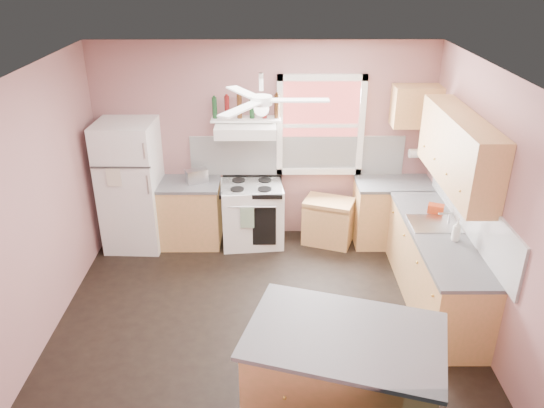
{
  "coord_description": "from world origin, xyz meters",
  "views": [
    {
      "loc": [
        0.07,
        -4.8,
        3.69
      ],
      "look_at": [
        0.1,
        0.3,
        1.25
      ],
      "focal_mm": 35.0,
      "sensor_mm": 36.0,
      "label": 1
    }
  ],
  "objects_px": {
    "cart": "(328,221)",
    "island": "(342,378)",
    "toaster": "(197,176)",
    "stove": "(252,214)",
    "refrigerator": "(131,186)"
  },
  "relations": [
    {
      "from": "cart",
      "to": "island",
      "type": "relative_size",
      "value": 0.43
    },
    {
      "from": "toaster",
      "to": "stove",
      "type": "distance_m",
      "value": 0.92
    },
    {
      "from": "toaster",
      "to": "island",
      "type": "height_order",
      "value": "toaster"
    },
    {
      "from": "toaster",
      "to": "cart",
      "type": "bearing_deg",
      "value": -25.8
    },
    {
      "from": "toaster",
      "to": "cart",
      "type": "relative_size",
      "value": 0.43
    },
    {
      "from": "toaster",
      "to": "refrigerator",
      "type": "bearing_deg",
      "value": 159.57
    },
    {
      "from": "stove",
      "to": "cart",
      "type": "height_order",
      "value": "stove"
    },
    {
      "from": "toaster",
      "to": "stove",
      "type": "xyz_separation_m",
      "value": [
        0.73,
        -0.02,
        -0.56
      ]
    },
    {
      "from": "cart",
      "to": "island",
      "type": "xyz_separation_m",
      "value": [
        -0.2,
        -3.08,
        0.11
      ]
    },
    {
      "from": "toaster",
      "to": "stove",
      "type": "relative_size",
      "value": 0.33
    },
    {
      "from": "stove",
      "to": "island",
      "type": "bearing_deg",
      "value": -80.41
    },
    {
      "from": "refrigerator",
      "to": "cart",
      "type": "relative_size",
      "value": 2.71
    },
    {
      "from": "refrigerator",
      "to": "island",
      "type": "xyz_separation_m",
      "value": [
        2.45,
        -3.06,
        -0.44
      ]
    },
    {
      "from": "stove",
      "to": "cart",
      "type": "distance_m",
      "value": 1.06
    },
    {
      "from": "cart",
      "to": "stove",
      "type": "bearing_deg",
      "value": -161.5
    }
  ]
}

